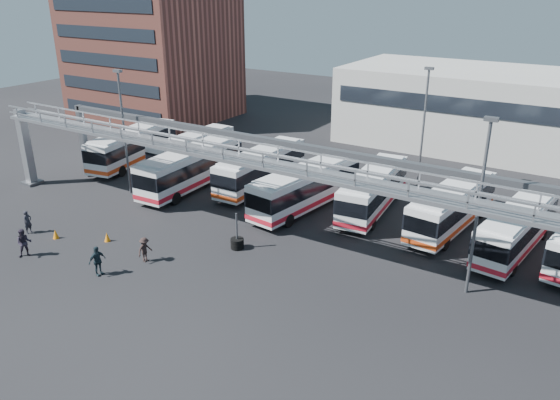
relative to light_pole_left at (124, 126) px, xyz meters
The scene contains 22 objects.
ground 18.78m from the light_pole_left, 26.57° to the right, with size 140.00×140.00×0.00m, color black.
gantry 16.14m from the light_pole_left, ahead, with size 51.40×5.15×7.10m.
apartment_building 28.52m from the light_pole_left, 129.29° to the left, with size 18.00×15.00×16.00m, color brown.
warehouse 41.07m from the light_pole_left, 46.97° to the left, with size 42.00×14.00×8.00m, color #9E9E99.
light_pole_left is the anchor object (origin of this frame).
light_pole_mid 28.02m from the light_pole_left, ahead, with size 0.70×0.35×10.21m.
light_pole_back 24.41m from the light_pole_left, 34.99° to the left, with size 0.70×0.35×10.21m.
bus_0 8.91m from the light_pole_left, 133.61° to the left, with size 4.46×11.40×3.38m.
bus_1 9.37m from the light_pole_left, 92.04° to the left, with size 2.34×10.09×3.06m.
bus_2 6.41m from the light_pole_left, 45.72° to the left, with size 3.07×11.54×3.48m.
bus_3 11.69m from the light_pole_left, 39.23° to the left, with size 2.72×10.88×3.29m.
bus_4 15.41m from the light_pole_left, 18.97° to the left, with size 4.06×11.36×3.37m.
bus_5 20.42m from the light_pole_left, 21.19° to the left, with size 3.49×10.80×3.22m.
bus_6 26.03m from the light_pole_left, 16.09° to the left, with size 3.66×10.82×3.22m.
bus_7 30.10m from the light_pole_left, 11.15° to the left, with size 3.62×10.28×3.06m.
pedestrian_a 10.57m from the light_pole_left, 91.54° to the right, with size 0.61×0.40×1.68m, color #212129.
pedestrian_b 12.90m from the light_pole_left, 76.81° to the right, with size 0.93×0.73×1.92m, color #28212E.
pedestrian_c 13.57m from the light_pole_left, 39.50° to the right, with size 1.07×0.61×1.65m, color black.
pedestrian_d 14.61m from the light_pole_left, 51.49° to the right, with size 1.11×0.46×1.90m, color #1B2930.
cone_left 10.64m from the light_pole_left, 53.45° to the right, with size 0.40×0.40×0.64m, color orange.
cone_right 10.65m from the light_pole_left, 76.85° to the right, with size 0.41×0.41×0.65m, color orange.
tire_stack 15.03m from the light_pole_left, 14.41° to the right, with size 0.89×0.89×2.53m.
Camera 1 is at (17.28, -21.53, 16.61)m, focal length 35.00 mm.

